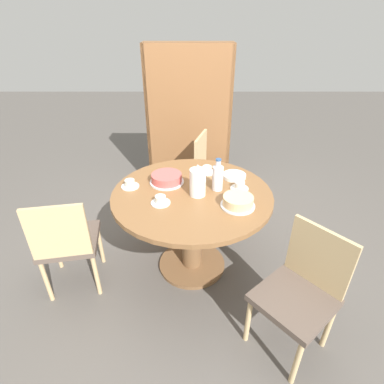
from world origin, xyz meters
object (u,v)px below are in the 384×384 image
at_px(cup_c, 130,184).
at_px(cup_d, 160,200).
at_px(chair_b, 213,171).
at_px(cup_b, 240,186).
at_px(coffee_pot, 198,181).
at_px(cup_a, 207,170).
at_px(chair_a, 301,290).
at_px(bookshelf, 189,123).
at_px(chair_c, 67,241).
at_px(cake_main, 167,179).
at_px(water_bottle, 218,177).
at_px(cake_second, 238,202).

height_order(cup_c, cup_d, same).
distance_m(chair_b, cup_b, 0.95).
height_order(coffee_pot, cup_a, coffee_pot).
relative_size(chair_a, cup_b, 6.11).
height_order(chair_a, bookshelf, bookshelf).
distance_m(coffee_pot, cup_d, 0.30).
relative_size(chair_c, cake_main, 3.13).
bearing_deg(chair_c, water_bottle, -176.38).
bearing_deg(coffee_pot, cake_main, 142.33).
xyz_separation_m(coffee_pot, cake_second, (0.28, -0.16, -0.08)).
xyz_separation_m(water_bottle, cup_d, (-0.42, -0.20, -0.08)).
xyz_separation_m(water_bottle, cake_second, (0.13, -0.24, -0.07)).
distance_m(chair_c, cake_main, 0.88).
xyz_separation_m(chair_a, cup_a, (-0.54, 1.02, 0.31)).
bearing_deg(chair_b, cup_c, 157.32).
distance_m(bookshelf, water_bottle, 1.49).
bearing_deg(chair_a, chair_b, 154.96).
bearing_deg(cup_d, cake_main, 85.90).
bearing_deg(cup_a, cake_main, -151.76).
bearing_deg(cup_c, chair_a, -33.79).
distance_m(cup_b, cup_c, 0.85).
xyz_separation_m(chair_a, cup_d, (-0.89, 0.53, 0.31)).
bearing_deg(cup_c, bookshelf, 72.54).
relative_size(coffee_pot, cup_d, 1.76).
height_order(cake_main, cup_a, cake_main).
relative_size(cup_c, cup_d, 1.00).
xyz_separation_m(chair_a, cup_b, (-0.30, 0.74, 0.31)).
height_order(chair_b, cake_main, chair_b).
xyz_separation_m(chair_c, cake_main, (0.73, 0.38, 0.33)).
relative_size(bookshelf, cup_a, 11.96).
height_order(bookshelf, cup_b, bookshelf).
height_order(chair_c, cup_d, chair_c).
height_order(chair_a, cup_b, chair_a).
xyz_separation_m(chair_b, cake_main, (-0.42, -0.78, 0.33)).
bearing_deg(chair_b, bookshelf, 40.23).
distance_m(chair_c, water_bottle, 1.22).
relative_size(chair_a, cake_main, 3.13).
bearing_deg(bookshelf, water_bottle, 98.72).
xyz_separation_m(coffee_pot, cup_a, (0.09, 0.37, -0.09)).
bearing_deg(coffee_pot, bookshelf, 92.70).
xyz_separation_m(bookshelf, water_bottle, (0.23, -1.47, 0.05)).
bearing_deg(cup_c, cup_d, -42.56).
distance_m(cup_a, cup_c, 0.66).
relative_size(cake_main, cup_c, 1.95).
distance_m(chair_a, cup_c, 1.42).
height_order(chair_b, cup_d, chair_b).
xyz_separation_m(coffee_pot, cake_main, (-0.24, 0.19, -0.08)).
xyz_separation_m(cake_main, cup_a, (0.33, 0.18, -0.01)).
bearing_deg(chair_c, cake_main, -162.60).
distance_m(coffee_pot, cup_a, 0.39).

